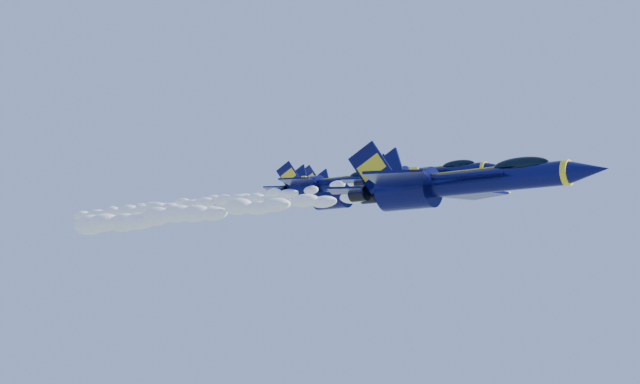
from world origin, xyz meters
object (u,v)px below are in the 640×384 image
Objects in this scene: jet_lead at (455,183)px; jet_second at (420,176)px; jet_fourth at (360,192)px; jet_third at (332,184)px.

jet_second reaches higher than jet_lead.
jet_fourth is at bearing 134.70° from jet_lead.
jet_second is at bearing 130.50° from jet_lead.
jet_third is at bearing 146.06° from jet_lead.
jet_lead is at bearing -33.94° from jet_third.
jet_second is at bearing -16.61° from jet_third.
jet_lead is 14.71m from jet_second.
jet_lead is 26.57m from jet_third.
jet_second is (-9.37, 10.97, 2.87)m from jet_lead.
jet_second is 1.01× the size of jet_third.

